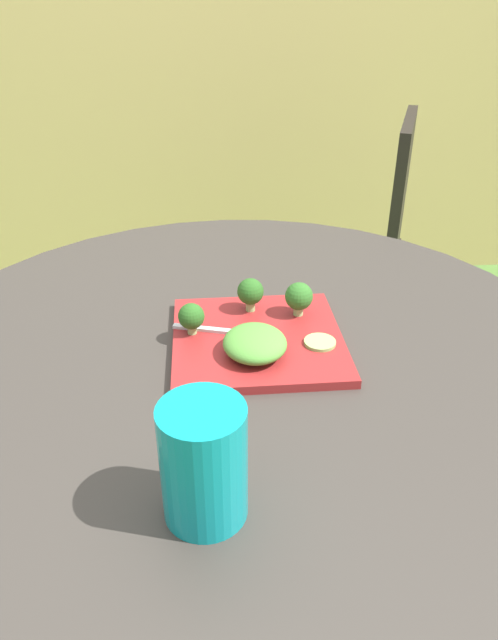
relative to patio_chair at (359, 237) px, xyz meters
The scene contains 12 objects.
ground_plane 1.18m from the patio_chair, 115.34° to the right, with size 12.00×12.00×0.00m, color #4C7533.
bamboo_fence 1.00m from the patio_chair, 116.77° to the left, with size 8.00×0.08×1.25m, color tan.
patio_table 1.05m from the patio_chair, 115.34° to the right, with size 1.07×1.07×0.75m.
patio_chair is the anchor object (origin of this frame).
salad_plate 1.07m from the patio_chair, 113.89° to the right, with size 0.26×0.26×0.01m, color maroon.
drinking_glass 1.40m from the patio_chair, 111.77° to the right, with size 0.09×0.09×0.13m.
fork 1.08m from the patio_chair, 116.09° to the right, with size 0.15×0.06×0.00m.
lettuce_mound 1.13m from the patio_chair, 113.28° to the right, with size 0.09×0.10×0.04m, color #519338.
broccoli_floret_0 1.00m from the patio_chair, 111.42° to the right, with size 0.04×0.04×0.06m.
broccoli_floret_1 1.11m from the patio_chair, 119.09° to the right, with size 0.04×0.04×0.05m.
broccoli_floret_2 1.01m from the patio_chair, 116.02° to the right, with size 0.04×0.04×0.06m.
cucumber_slice_0 1.07m from the patio_chair, 108.67° to the right, with size 0.05×0.05×0.01m, color #8EB766.
Camera 1 is at (-0.05, -0.76, 1.23)m, focal length 32.56 mm.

